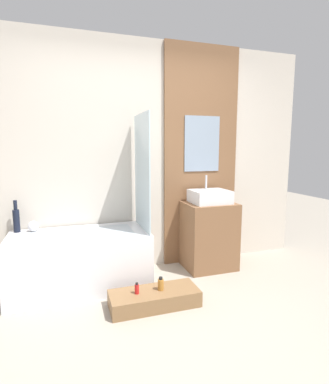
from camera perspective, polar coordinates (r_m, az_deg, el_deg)
ground_plane at (r=2.42m, az=4.94°, el=-27.36°), size 12.00×12.00×0.00m
wall_tiled_back at (r=3.47m, az=-5.14°, el=6.56°), size 4.20×0.06×2.60m
wall_wood_accent at (r=3.67m, az=6.98°, el=6.75°), size 0.94×0.04×2.60m
bathtub at (r=3.20m, az=-15.69°, el=-12.45°), size 1.35×0.66×0.57m
glass_shower_screen at (r=3.10m, az=-4.30°, el=3.77°), size 0.01×0.61×1.18m
wooden_step_bench at (r=2.86m, az=-1.94°, el=-19.58°), size 0.80×0.32×0.14m
vanity_cabinet at (r=3.59m, az=8.44°, el=-8.17°), size 0.57×0.47×0.78m
sink at (r=3.49m, az=8.61°, el=-0.85°), size 0.43×0.37×0.31m
vase_tall_dark at (r=3.36m, az=-26.39°, el=-4.67°), size 0.06×0.06×0.33m
vase_round_light at (r=3.34m, az=-23.73°, el=-5.98°), size 0.11×0.11×0.11m
bottle_soap_primary at (r=2.77m, az=-5.29°, el=-17.88°), size 0.04×0.04×0.10m
bottle_soap_secondary at (r=2.81m, az=-0.72°, el=-17.15°), size 0.05×0.05×0.12m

